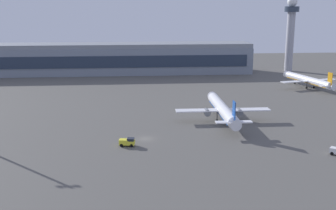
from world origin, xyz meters
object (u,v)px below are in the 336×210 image
object	(u,v)px
airplane_taxiway_distant	(308,80)
airplane_terminal_side	(223,109)
control_tower	(291,29)
cargo_loader	(127,142)

from	to	relation	value
airplane_taxiway_distant	airplane_terminal_side	bearing A→B (deg)	-147.04
control_tower	cargo_loader	bearing A→B (deg)	-126.03
control_tower	airplane_taxiway_distant	size ratio (longest dim) A/B	1.16
cargo_loader	airplane_taxiway_distant	bearing A→B (deg)	140.72
airplane_terminal_side	control_tower	bearing A→B (deg)	60.42
control_tower	airplane_terminal_side	size ratio (longest dim) A/B	1.04
airplane_terminal_side	airplane_taxiway_distant	size ratio (longest dim) A/B	1.11
airplane_terminal_side	airplane_taxiway_distant	distance (m)	72.64
airplane_terminal_side	cargo_loader	distance (m)	38.43
control_tower	airplane_terminal_side	bearing A→B (deg)	-120.47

